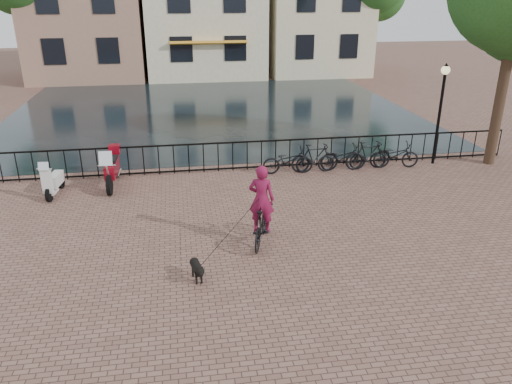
{
  "coord_description": "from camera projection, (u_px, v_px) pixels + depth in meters",
  "views": [
    {
      "loc": [
        -1.81,
        -8.2,
        5.83
      ],
      "look_at": [
        0.0,
        3.0,
        1.2
      ],
      "focal_mm": 35.0,
      "sensor_mm": 36.0,
      "label": 1
    }
  ],
  "objects": [
    {
      "name": "ground",
      "position": [
        280.0,
        303.0,
        9.97
      ],
      "size": [
        100.0,
        100.0,
        0.0
      ],
      "primitive_type": "plane",
      "color": "brown",
      "rests_on": "ground"
    },
    {
      "name": "lamp_post",
      "position": [
        442.0,
        97.0,
        17.08
      ],
      "size": [
        0.3,
        0.3,
        3.45
      ],
      "color": "black",
      "rests_on": "ground"
    },
    {
      "name": "motorcycle",
      "position": [
        112.0,
        164.0,
        15.66
      ],
      "size": [
        0.56,
        2.04,
        1.45
      ],
      "rotation": [
        0.0,
        0.0,
        -0.04
      ],
      "color": "maroon",
      "rests_on": "ground"
    },
    {
      "name": "scooter",
      "position": [
        53.0,
        175.0,
        15.0
      ],
      "size": [
        0.56,
        1.41,
        1.27
      ],
      "rotation": [
        0.0,
        0.0,
        -0.12
      ],
      "color": "silver",
      "rests_on": "ground"
    },
    {
      "name": "parked_bike_1",
      "position": [
        315.0,
        158.0,
        16.95
      ],
      "size": [
        1.68,
        0.52,
        1.0
      ],
      "primitive_type": "imported",
      "rotation": [
        0.0,
        0.0,
        1.6
      ],
      "color": "black",
      "rests_on": "ground"
    },
    {
      "name": "parked_bike_3",
      "position": [
        368.0,
        155.0,
        17.23
      ],
      "size": [
        1.68,
        0.55,
        1.0
      ],
      "primitive_type": "imported",
      "rotation": [
        0.0,
        0.0,
        1.62
      ],
      "color": "black",
      "rests_on": "ground"
    },
    {
      "name": "parked_bike_0",
      "position": [
        288.0,
        161.0,
        16.82
      ],
      "size": [
        1.74,
        0.67,
        0.9
      ],
      "primitive_type": "imported",
      "rotation": [
        0.0,
        0.0,
        1.53
      ],
      "color": "black",
      "rests_on": "ground"
    },
    {
      "name": "parked_bike_4",
      "position": [
        394.0,
        155.0,
        17.39
      ],
      "size": [
        1.78,
        0.8,
        0.9
      ],
      "primitive_type": "imported",
      "rotation": [
        0.0,
        0.0,
        1.45
      ],
      "color": "black",
      "rests_on": "ground"
    },
    {
      "name": "dog",
      "position": [
        197.0,
        270.0,
        10.69
      ],
      "size": [
        0.37,
        0.77,
        0.5
      ],
      "rotation": [
        0.0,
        0.0,
        0.19
      ],
      "color": "black",
      "rests_on": "ground"
    },
    {
      "name": "parked_bike_2",
      "position": [
        342.0,
        158.0,
        17.11
      ],
      "size": [
        1.73,
        0.65,
        0.9
      ],
      "primitive_type": "imported",
      "rotation": [
        0.0,
        0.0,
        1.6
      ],
      "color": "black",
      "rests_on": "ground"
    },
    {
      "name": "railing",
      "position": [
        233.0,
        156.0,
        17.09
      ],
      "size": [
        20.0,
        0.05,
        1.02
      ],
      "color": "black",
      "rests_on": "ground"
    },
    {
      "name": "canal_water",
      "position": [
        212.0,
        110.0,
        25.78
      ],
      "size": [
        20.0,
        20.0,
        0.0
      ],
      "primitive_type": "plane",
      "color": "black",
      "rests_on": "ground"
    },
    {
      "name": "cyclist",
      "position": [
        261.0,
        210.0,
        12.01
      ],
      "size": [
        1.04,
        1.79,
        2.37
      ],
      "rotation": [
        0.0,
        0.0,
        2.8
      ],
      "color": "black",
      "rests_on": "ground"
    }
  ]
}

